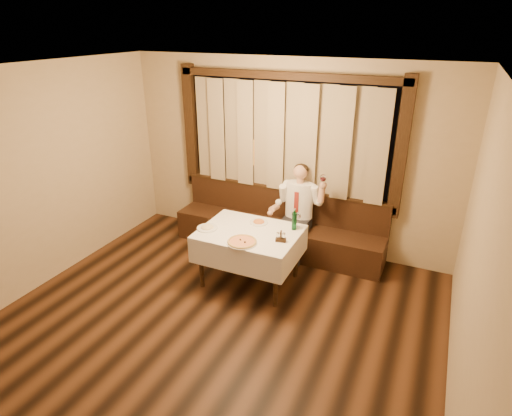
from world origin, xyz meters
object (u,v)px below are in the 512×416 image
at_px(dining_table, 250,238).
at_px(cruet_caddy, 281,238).
at_px(pizza, 242,242).
at_px(banquette, 278,230).
at_px(pasta_red, 259,221).
at_px(pasta_cream, 207,226).
at_px(seated_man, 298,205).
at_px(green_bottle, 294,221).

relative_size(dining_table, cruet_caddy, 9.18).
xyz_separation_m(pizza, cruet_caddy, (0.41, 0.23, 0.03)).
relative_size(banquette, dining_table, 2.52).
bearing_deg(pasta_red, dining_table, -91.85).
bearing_deg(dining_table, pasta_cream, -162.94).
distance_m(pizza, cruet_caddy, 0.48).
xyz_separation_m(banquette, pasta_red, (0.01, -0.75, 0.48)).
distance_m(banquette, seated_man, 0.61).
bearing_deg(banquette, seated_man, -15.29).
bearing_deg(pasta_red, pasta_cream, -141.15).
height_order(pizza, green_bottle, green_bottle).
height_order(dining_table, seated_man, seated_man).
height_order(pasta_cream, green_bottle, green_bottle).
relative_size(dining_table, green_bottle, 4.37).
xyz_separation_m(pasta_cream, seated_man, (0.86, 1.10, 0.02)).
bearing_deg(dining_table, green_bottle, 29.40).
xyz_separation_m(pasta_red, seated_man, (0.32, 0.66, 0.02)).
bearing_deg(cruet_caddy, dining_table, 155.20).
distance_m(pizza, pasta_red, 0.60).
bearing_deg(seated_man, pasta_cream, -127.96).
relative_size(pasta_red, green_bottle, 0.84).
relative_size(pizza, seated_man, 0.27).
xyz_separation_m(banquette, seated_man, (0.33, -0.09, 0.50)).
bearing_deg(pasta_red, cruet_caddy, -38.74).
xyz_separation_m(pasta_red, green_bottle, (0.49, 0.01, 0.09)).
bearing_deg(dining_table, cruet_caddy, -11.66).
height_order(pizza, seated_man, seated_man).
bearing_deg(pasta_cream, seated_man, 52.04).
bearing_deg(seated_man, cruet_caddy, -82.21).
distance_m(pasta_red, green_bottle, 0.50).
bearing_deg(seated_man, banquette, 164.71).
bearing_deg(pizza, cruet_caddy, 29.66).
xyz_separation_m(pizza, green_bottle, (0.45, 0.61, 0.11)).
bearing_deg(banquette, green_bottle, -55.88).
xyz_separation_m(cruet_caddy, seated_man, (-0.14, 1.03, 0.01)).
bearing_deg(pizza, pasta_cream, 163.93).
bearing_deg(pasta_cream, dining_table, 17.06).
height_order(dining_table, cruet_caddy, cruet_caddy).
xyz_separation_m(banquette, pizza, (0.05, -1.35, 0.46)).
bearing_deg(pasta_cream, pasta_red, 38.85).
relative_size(pizza, pasta_red, 1.54).
distance_m(banquette, green_bottle, 1.06).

